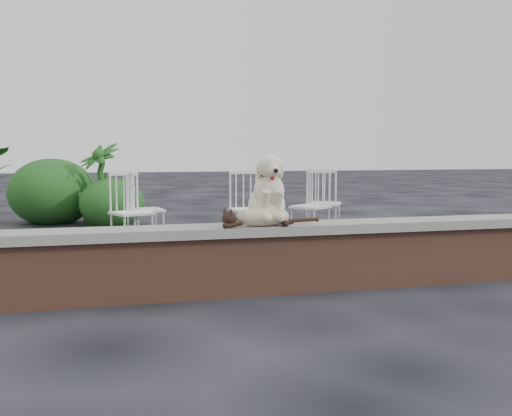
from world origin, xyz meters
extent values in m
plane|color=black|center=(0.00, 0.00, 0.00)|extent=(60.00, 60.00, 0.00)
cube|color=brown|center=(0.00, 0.00, 0.25)|extent=(6.00, 0.30, 0.50)
cube|color=slate|center=(0.00, 0.00, 0.54)|extent=(6.20, 0.40, 0.08)
imported|color=#214A15|center=(-2.04, 5.07, 0.66)|extent=(1.04, 1.04, 1.33)
ellipsoid|color=#214A15|center=(-2.82, 5.56, 0.51)|extent=(1.44, 1.32, 1.14)
ellipsoid|color=#214A15|center=(-1.86, 4.86, 0.36)|extent=(1.02, 0.94, 0.81)
camera|label=1|loc=(-1.96, -4.65, 1.19)|focal=40.69mm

